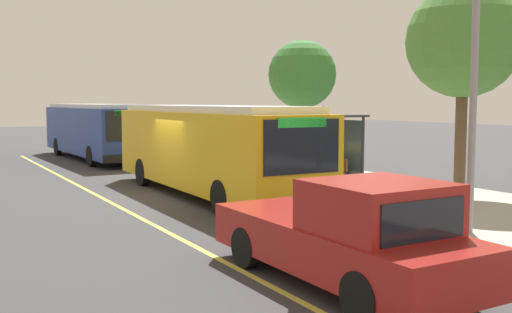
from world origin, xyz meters
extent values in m
plane|color=#38383A|center=(0.00, 0.00, 0.00)|extent=(120.00, 120.00, 0.00)
cube|color=#A8A399|center=(0.00, 6.00, 0.07)|extent=(44.00, 6.40, 0.15)
cube|color=#E0D64C|center=(0.00, -2.20, 0.00)|extent=(36.00, 0.14, 0.01)
cube|color=gold|center=(0.29, 1.00, 1.55)|extent=(11.13, 2.70, 2.40)
cube|color=silver|center=(0.29, 1.00, 2.85)|extent=(10.24, 2.43, 0.20)
cube|color=black|center=(5.85, 0.93, 1.98)|extent=(0.07, 2.17, 1.34)
cube|color=black|center=(0.31, 2.29, 1.84)|extent=(9.76, 0.17, 1.06)
cube|color=black|center=(0.31, 2.29, 0.57)|extent=(10.54, 0.17, 0.28)
cube|color=#26D83F|center=(5.86, 0.92, 2.57)|extent=(0.05, 1.40, 0.24)
cube|color=black|center=(5.87, 0.92, 0.53)|extent=(0.11, 2.50, 0.36)
cylinder|color=black|center=(3.74, 2.11, 0.50)|extent=(1.00, 0.29, 1.00)
cylinder|color=black|center=(3.71, -0.20, 0.50)|extent=(1.00, 0.29, 1.00)
cylinder|color=black|center=(-3.02, 2.20, 0.50)|extent=(1.00, 0.29, 1.00)
cylinder|color=black|center=(-3.05, -0.11, 0.50)|extent=(1.00, 0.29, 1.00)
cube|color=navy|center=(-14.01, 0.94, 1.55)|extent=(11.48, 2.83, 2.40)
cube|color=silver|center=(-14.01, 0.94, 2.85)|extent=(10.56, 2.55, 0.20)
cube|color=black|center=(-8.28, 1.08, 1.98)|extent=(0.09, 2.17, 1.34)
cube|color=black|center=(-14.04, 2.23, 1.84)|extent=(10.05, 0.29, 1.06)
cube|color=yellow|center=(-14.04, 2.23, 0.57)|extent=(10.85, 0.30, 0.28)
cube|color=#26D83F|center=(-8.28, 1.08, 2.57)|extent=(0.06, 1.40, 0.24)
cube|color=black|center=(-8.27, 1.08, 0.53)|extent=(0.14, 2.50, 0.36)
cylinder|color=black|center=(-10.49, 2.18, 0.50)|extent=(1.01, 0.30, 1.00)
cylinder|color=black|center=(-10.44, -0.13, 0.50)|extent=(1.01, 0.30, 1.00)
cylinder|color=black|center=(-17.46, 2.01, 0.50)|extent=(1.01, 0.30, 1.00)
cylinder|color=black|center=(-17.40, -0.30, 0.50)|extent=(1.01, 0.30, 1.00)
cube|color=maroon|center=(9.98, -1.09, 0.68)|extent=(5.42, 2.06, 0.75)
cube|color=maroon|center=(10.93, -1.08, 1.45)|extent=(1.91, 1.92, 0.80)
cube|color=black|center=(11.88, -1.07, 1.40)|extent=(0.05, 1.60, 0.60)
cylinder|color=black|center=(11.65, -0.17, 0.38)|extent=(0.76, 0.25, 0.76)
cylinder|color=black|center=(11.67, -1.97, 0.38)|extent=(0.76, 0.25, 0.76)
cylinder|color=black|center=(8.35, -0.21, 0.38)|extent=(0.76, 0.25, 0.76)
cylinder|color=black|center=(8.37, -2.01, 0.38)|extent=(0.76, 0.25, 0.76)
cylinder|color=#333338|center=(1.95, 6.07, 1.35)|extent=(0.10, 0.10, 2.40)
cylinder|color=#333338|center=(1.95, 4.77, 1.35)|extent=(0.10, 0.10, 2.40)
cylinder|color=#333338|center=(-0.65, 6.07, 1.35)|extent=(0.10, 0.10, 2.40)
cylinder|color=#333338|center=(-0.65, 4.77, 1.35)|extent=(0.10, 0.10, 2.40)
cube|color=#333338|center=(0.65, 5.42, 2.59)|extent=(2.90, 1.60, 0.08)
cube|color=#4C606B|center=(0.65, 6.07, 1.35)|extent=(2.47, 0.04, 2.16)
cube|color=navy|center=(-0.65, 5.42, 1.30)|extent=(0.06, 1.11, 1.82)
cube|color=brown|center=(0.91, 5.34, 0.60)|extent=(1.60, 0.44, 0.06)
cube|color=brown|center=(0.91, 5.58, 0.88)|extent=(1.60, 0.05, 0.44)
cube|color=#333338|center=(0.19, 5.34, 0.38)|extent=(0.08, 0.40, 0.45)
cube|color=#333338|center=(1.63, 5.34, 0.38)|extent=(0.08, 0.40, 0.45)
cylinder|color=#333338|center=(3.14, 3.50, 1.55)|extent=(0.07, 0.07, 2.80)
cube|color=white|center=(3.14, 3.48, 2.65)|extent=(0.44, 0.03, 0.56)
cube|color=red|center=(3.14, 3.47, 2.65)|extent=(0.40, 0.01, 0.16)
cylinder|color=brown|center=(-4.55, 7.91, 1.65)|extent=(0.36, 0.36, 3.00)
sphere|color=#387A33|center=(-4.55, 7.91, 4.30)|extent=(3.06, 3.06, 3.06)
cylinder|color=brown|center=(4.76, 7.67, 1.89)|extent=(0.36, 0.36, 3.49)
sphere|color=#4C8438|center=(4.76, 7.67, 4.97)|extent=(3.55, 3.55, 3.55)
cylinder|color=gray|center=(8.83, 3.43, 3.35)|extent=(0.16, 0.16, 6.40)
camera|label=1|loc=(17.90, -7.20, 3.07)|focal=41.81mm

